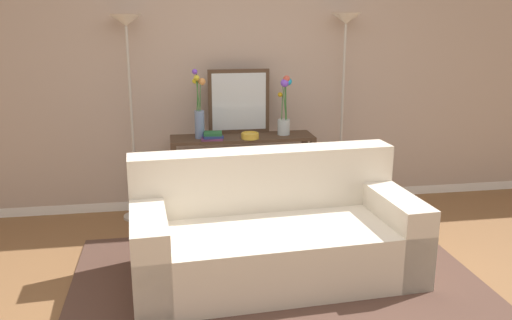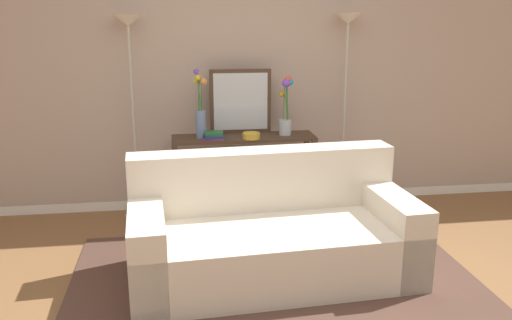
{
  "view_description": "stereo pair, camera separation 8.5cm",
  "coord_description": "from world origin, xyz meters",
  "px_view_note": "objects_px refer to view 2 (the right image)",
  "views": [
    {
      "loc": [
        -0.67,
        -2.9,
        1.87
      ],
      "look_at": [
        0.03,
        1.28,
        0.72
      ],
      "focal_mm": 37.82,
      "sensor_mm": 36.0,
      "label": 1
    },
    {
      "loc": [
        -0.59,
        -2.91,
        1.87
      ],
      "look_at": [
        0.03,
        1.28,
        0.72
      ],
      "focal_mm": 37.82,
      "sensor_mm": 36.0,
      "label": 2
    }
  ],
  "objects_px": {
    "wall_mirror": "(241,101)",
    "vase_tall_flowers": "(201,113)",
    "book_stack": "(214,136)",
    "vase_short_flowers": "(286,110)",
    "couch": "(271,235)",
    "floor_lamp_left": "(130,61)",
    "floor_lamp_right": "(347,57)",
    "book_row_under_console": "(211,211)",
    "fruit_bowl": "(251,136)",
    "console_table": "(244,161)"
  },
  "relations": [
    {
      "from": "couch",
      "to": "floor_lamp_left",
      "type": "relative_size",
      "value": 1.11
    },
    {
      "from": "wall_mirror",
      "to": "book_row_under_console",
      "type": "xyz_separation_m",
      "value": [
        -0.31,
        -0.15,
        -1.02
      ]
    },
    {
      "from": "wall_mirror",
      "to": "vase_short_flowers",
      "type": "relative_size",
      "value": 1.08
    },
    {
      "from": "couch",
      "to": "floor_lamp_left",
      "type": "distance_m",
      "value": 2.06
    },
    {
      "from": "wall_mirror",
      "to": "vase_tall_flowers",
      "type": "height_order",
      "value": "vase_tall_flowers"
    },
    {
      "from": "wall_mirror",
      "to": "book_row_under_console",
      "type": "distance_m",
      "value": 1.08
    },
    {
      "from": "book_row_under_console",
      "to": "floor_lamp_left",
      "type": "bearing_deg",
      "value": 170.44
    },
    {
      "from": "floor_lamp_left",
      "to": "wall_mirror",
      "type": "distance_m",
      "value": 1.06
    },
    {
      "from": "floor_lamp_left",
      "to": "vase_short_flowers",
      "type": "xyz_separation_m",
      "value": [
        1.39,
        -0.12,
        -0.45
      ]
    },
    {
      "from": "couch",
      "to": "book_stack",
      "type": "bearing_deg",
      "value": 106.38
    },
    {
      "from": "floor_lamp_right",
      "to": "wall_mirror",
      "type": "relative_size",
      "value": 3.13
    },
    {
      "from": "wall_mirror",
      "to": "vase_short_flowers",
      "type": "distance_m",
      "value": 0.44
    },
    {
      "from": "book_stack",
      "to": "book_row_under_console",
      "type": "distance_m",
      "value": 0.76
    },
    {
      "from": "couch",
      "to": "wall_mirror",
      "type": "bearing_deg",
      "value": 92.37
    },
    {
      "from": "vase_tall_flowers",
      "to": "book_stack",
      "type": "height_order",
      "value": "vase_tall_flowers"
    },
    {
      "from": "console_table",
      "to": "vase_tall_flowers",
      "type": "bearing_deg",
      "value": -178.19
    },
    {
      "from": "console_table",
      "to": "book_stack",
      "type": "distance_m",
      "value": 0.4
    },
    {
      "from": "couch",
      "to": "vase_tall_flowers",
      "type": "xyz_separation_m",
      "value": [
        -0.44,
        1.21,
        0.7
      ]
    },
    {
      "from": "vase_short_flowers",
      "to": "fruit_bowl",
      "type": "bearing_deg",
      "value": -162.8
    },
    {
      "from": "wall_mirror",
      "to": "vase_tall_flowers",
      "type": "distance_m",
      "value": 0.42
    },
    {
      "from": "console_table",
      "to": "vase_tall_flowers",
      "type": "height_order",
      "value": "vase_tall_flowers"
    },
    {
      "from": "fruit_bowl",
      "to": "floor_lamp_right",
      "type": "bearing_deg",
      "value": 13.41
    },
    {
      "from": "console_table",
      "to": "vase_short_flowers",
      "type": "xyz_separation_m",
      "value": [
        0.4,
        -0.0,
        0.48
      ]
    },
    {
      "from": "vase_tall_flowers",
      "to": "fruit_bowl",
      "type": "distance_m",
      "value": 0.5
    },
    {
      "from": "couch",
      "to": "floor_lamp_right",
      "type": "distance_m",
      "value": 2.01
    },
    {
      "from": "vase_tall_flowers",
      "to": "floor_lamp_left",
      "type": "bearing_deg",
      "value": 168.15
    },
    {
      "from": "vase_tall_flowers",
      "to": "vase_short_flowers",
      "type": "distance_m",
      "value": 0.79
    },
    {
      "from": "couch",
      "to": "fruit_bowl",
      "type": "height_order",
      "value": "couch"
    },
    {
      "from": "fruit_bowl",
      "to": "wall_mirror",
      "type": "bearing_deg",
      "value": 103.86
    },
    {
      "from": "floor_lamp_right",
      "to": "vase_tall_flowers",
      "type": "relative_size",
      "value": 3.01
    },
    {
      "from": "book_stack",
      "to": "book_row_under_console",
      "type": "relative_size",
      "value": 0.42
    },
    {
      "from": "wall_mirror",
      "to": "fruit_bowl",
      "type": "relative_size",
      "value": 3.71
    },
    {
      "from": "vase_tall_flowers",
      "to": "book_stack",
      "type": "relative_size",
      "value": 3.11
    },
    {
      "from": "vase_tall_flowers",
      "to": "fruit_bowl",
      "type": "xyz_separation_m",
      "value": [
        0.45,
        -0.1,
        -0.2
      ]
    },
    {
      "from": "wall_mirror",
      "to": "book_stack",
      "type": "bearing_deg",
      "value": -139.33
    },
    {
      "from": "vase_tall_flowers",
      "to": "book_row_under_console",
      "type": "xyz_separation_m",
      "value": [
        0.08,
        0.01,
        -0.95
      ]
    },
    {
      "from": "vase_tall_flowers",
      "to": "vase_short_flowers",
      "type": "bearing_deg",
      "value": 0.66
    },
    {
      "from": "floor_lamp_left",
      "to": "vase_tall_flowers",
      "type": "xyz_separation_m",
      "value": [
        0.61,
        -0.13,
        -0.46
      ]
    },
    {
      "from": "vase_tall_flowers",
      "to": "fruit_bowl",
      "type": "height_order",
      "value": "vase_tall_flowers"
    },
    {
      "from": "couch",
      "to": "book_stack",
      "type": "height_order",
      "value": "couch"
    },
    {
      "from": "wall_mirror",
      "to": "floor_lamp_left",
      "type": "bearing_deg",
      "value": -178.14
    },
    {
      "from": "wall_mirror",
      "to": "vase_tall_flowers",
      "type": "xyz_separation_m",
      "value": [
        -0.38,
        -0.16,
        -0.07
      ]
    },
    {
      "from": "floor_lamp_left",
      "to": "floor_lamp_right",
      "type": "height_order",
      "value": "floor_lamp_right"
    },
    {
      "from": "couch",
      "to": "vase_short_flowers",
      "type": "relative_size",
      "value": 3.75
    },
    {
      "from": "floor_lamp_left",
      "to": "floor_lamp_right",
      "type": "xyz_separation_m",
      "value": [
        1.99,
        0.0,
        0.01
      ]
    },
    {
      "from": "floor_lamp_left",
      "to": "wall_mirror",
      "type": "bearing_deg",
      "value": 1.86
    },
    {
      "from": "floor_lamp_right",
      "to": "book_row_under_console",
      "type": "relative_size",
      "value": 3.96
    },
    {
      "from": "fruit_bowl",
      "to": "couch",
      "type": "bearing_deg",
      "value": -90.35
    },
    {
      "from": "floor_lamp_left",
      "to": "vase_short_flowers",
      "type": "bearing_deg",
      "value": -4.84
    },
    {
      "from": "floor_lamp_right",
      "to": "vase_tall_flowers",
      "type": "distance_m",
      "value": 1.47
    }
  ]
}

